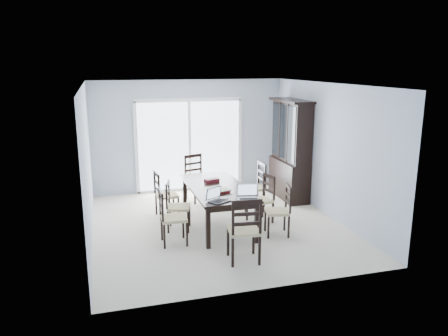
{
  "coord_description": "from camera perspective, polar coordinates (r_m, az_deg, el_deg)",
  "views": [
    {
      "loc": [
        -2.0,
        -7.47,
        2.95
      ],
      "look_at": [
        0.14,
        0.0,
        1.09
      ],
      "focal_mm": 35.0,
      "sensor_mm": 36.0,
      "label": 1
    }
  ],
  "objects": [
    {
      "name": "ceiling",
      "position": [
        7.74,
        -0.98,
        10.87
      ],
      "size": [
        5.0,
        5.0,
        0.0
      ],
      "primitive_type": "plane",
      "rotation": [
        3.14,
        0.0,
        0.0
      ],
      "color": "white",
      "rests_on": "back_wall"
    },
    {
      "name": "game_box",
      "position": [
        8.32,
        -1.61,
        -1.63
      ],
      "size": [
        0.29,
        0.19,
        0.07
      ],
      "primitive_type": "cube",
      "rotation": [
        0.0,
        0.0,
        0.21
      ],
      "color": "#490E1D",
      "rests_on": "dining_table"
    },
    {
      "name": "back_wall",
      "position": [
        10.3,
        -4.57,
        4.21
      ],
      "size": [
        4.5,
        0.02,
        2.6
      ],
      "primitive_type": "cube",
      "color": "#A7B3C7",
      "rests_on": "floor"
    },
    {
      "name": "chair_left_mid",
      "position": [
        7.92,
        -6.6,
        -4.22
      ],
      "size": [
        0.5,
        0.49,
        1.05
      ],
      "rotation": [
        0.0,
        0.0,
        -1.84
      ],
      "color": "black",
      "rests_on": "floor"
    },
    {
      "name": "chair_right_far",
      "position": [
        8.96,
        4.26,
        -1.7
      ],
      "size": [
        0.45,
        0.43,
        1.15
      ],
      "rotation": [
        0.0,
        0.0,
        1.57
      ],
      "color": "black",
      "rests_on": "floor"
    },
    {
      "name": "dining_table",
      "position": [
        8.06,
        -0.93,
        -2.93
      ],
      "size": [
        1.0,
        2.2,
        0.75
      ],
      "color": "black",
      "rests_on": "floor"
    },
    {
      "name": "chair_end_far",
      "position": [
        9.64,
        -3.72,
        -0.59
      ],
      "size": [
        0.55,
        0.56,
        1.16
      ],
      "rotation": [
        0.0,
        0.0,
        3.45
      ],
      "color": "black",
      "rests_on": "floor"
    },
    {
      "name": "laptop_silver",
      "position": [
        7.24,
        3.22,
        -3.74
      ],
      "size": [
        0.41,
        0.32,
        0.25
      ],
      "rotation": [
        0.0,
        0.0,
        -0.2
      ],
      "color": "#B8B8BB",
      "rests_on": "dining_table"
    },
    {
      "name": "railing",
      "position": [
        12.37,
        -6.35,
        2.2
      ],
      "size": [
        4.5,
        0.06,
        1.1
      ],
      "primitive_type": "cube",
      "color": "#99999E",
      "rests_on": "balcony"
    },
    {
      "name": "sliding_door",
      "position": [
        10.32,
        -4.52,
        3.02
      ],
      "size": [
        2.52,
        0.05,
        2.18
      ],
      "color": "silver",
      "rests_on": "floor"
    },
    {
      "name": "floor",
      "position": [
        8.28,
        -0.91,
        -7.41
      ],
      "size": [
        5.0,
        5.0,
        0.0
      ],
      "primitive_type": "plane",
      "color": "beige",
      "rests_on": "ground"
    },
    {
      "name": "chair_right_near",
      "position": [
        7.72,
        7.62,
        -4.76
      ],
      "size": [
        0.48,
        0.47,
        1.04
      ],
      "rotation": [
        0.0,
        0.0,
        1.36
      ],
      "color": "black",
      "rests_on": "floor"
    },
    {
      "name": "chair_left_near",
      "position": [
        7.3,
        -7.34,
        -5.62
      ],
      "size": [
        0.43,
        0.42,
        1.09
      ],
      "rotation": [
        0.0,
        0.0,
        -1.6
      ],
      "color": "black",
      "rests_on": "floor"
    },
    {
      "name": "china_hutch",
      "position": [
        9.79,
        8.65,
        2.25
      ],
      "size": [
        0.5,
        1.38,
        2.2
      ],
      "color": "black",
      "rests_on": "floor"
    },
    {
      "name": "cell_phone",
      "position": [
        7.31,
        0.17,
        -4.01
      ],
      "size": [
        0.11,
        0.06,
        0.01
      ],
      "primitive_type": "cube",
      "rotation": [
        0.0,
        0.0,
        0.11
      ],
      "color": "black",
      "rests_on": "dining_table"
    },
    {
      "name": "book_stack",
      "position": [
        7.69,
        -0.29,
        -2.98
      ],
      "size": [
        0.32,
        0.28,
        0.05
      ],
      "rotation": [
        0.0,
        0.0,
        0.13
      ],
      "color": "maroon",
      "rests_on": "dining_table"
    },
    {
      "name": "chair_end_near",
      "position": [
        6.54,
        2.77,
        -7.26
      ],
      "size": [
        0.5,
        0.52,
        1.2
      ],
      "rotation": [
        0.0,
        0.0,
        -0.12
      ],
      "color": "black",
      "rests_on": "floor"
    },
    {
      "name": "wall_left",
      "position": [
        7.66,
        -17.43,
        0.39
      ],
      "size": [
        0.02,
        5.0,
        2.6
      ],
      "primitive_type": "cube",
      "color": "#A7B3C7",
      "rests_on": "floor"
    },
    {
      "name": "laptop_dark",
      "position": [
        7.15,
        -0.61,
        -4.0
      ],
      "size": [
        0.4,
        0.36,
        0.23
      ],
      "rotation": [
        0.0,
        0.0,
        0.51
      ],
      "color": "black",
      "rests_on": "dining_table"
    },
    {
      "name": "wall_right",
      "position": [
        8.76,
        13.44,
        2.23
      ],
      "size": [
        0.02,
        5.0,
        2.6
      ],
      "primitive_type": "cube",
      "color": "#A7B3C7",
      "rests_on": "floor"
    },
    {
      "name": "hot_tub",
      "position": [
        11.35,
        -10.01,
        0.55
      ],
      "size": [
        1.75,
        1.56,
        0.91
      ],
      "rotation": [
        0.0,
        0.0,
        0.0
      ],
      "color": "maroon",
      "rests_on": "balcony"
    },
    {
      "name": "chair_right_mid",
      "position": [
        8.32,
        5.27,
        -3.32
      ],
      "size": [
        0.48,
        0.47,
        1.05
      ],
      "rotation": [
        0.0,
        0.0,
        1.78
      ],
      "color": "black",
      "rests_on": "floor"
    },
    {
      "name": "balcony",
      "position": [
        11.55,
        -5.43,
        -1.65
      ],
      "size": [
        4.5,
        2.0,
        0.1
      ],
      "primitive_type": "cube",
      "color": "gray",
      "rests_on": "ground"
    },
    {
      "name": "chair_left_far",
      "position": [
        8.6,
        -8.09,
        -2.81
      ],
      "size": [
        0.45,
        0.44,
        1.06
      ],
      "rotation": [
        0.0,
        0.0,
        -1.47
      ],
      "color": "black",
      "rests_on": "floor"
    }
  ]
}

